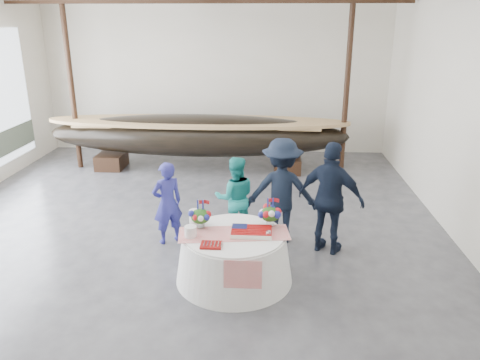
{
  "coord_description": "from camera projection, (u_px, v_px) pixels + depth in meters",
  "views": [
    {
      "loc": [
        1.61,
        -7.8,
        3.84
      ],
      "look_at": [
        1.11,
        -0.05,
        1.14
      ],
      "focal_mm": 35.0,
      "sensor_mm": 36.0,
      "label": 1
    }
  ],
  "objects": [
    {
      "name": "floor",
      "position": [
        181.0,
        236.0,
        8.71
      ],
      "size": [
        10.0,
        12.0,
        0.01
      ],
      "primitive_type": "cube",
      "color": "#3D3D42",
      "rests_on": "ground"
    },
    {
      "name": "wall_back",
      "position": [
        215.0,
        75.0,
        13.62
      ],
      "size": [
        10.0,
        0.02,
        4.5
      ],
      "primitive_type": "cube",
      "color": "silver",
      "rests_on": "ground"
    },
    {
      "name": "wall_right",
      "position": [
        477.0,
        120.0,
        7.66
      ],
      "size": [
        0.02,
        12.0,
        4.5
      ],
      "primitive_type": "cube",
      "color": "silver",
      "rests_on": "ground"
    },
    {
      "name": "pavilion_structure",
      "position": [
        179.0,
        8.0,
        8.07
      ],
      "size": [
        9.8,
        11.76,
        4.5
      ],
      "color": "black",
      "rests_on": "ground"
    },
    {
      "name": "longboat_display",
      "position": [
        198.0,
        135.0,
        12.22
      ],
      "size": [
        7.87,
        1.57,
        1.48
      ],
      "color": "black",
      "rests_on": "ground"
    },
    {
      "name": "banquet_table",
      "position": [
        234.0,
        257.0,
        7.15
      ],
      "size": [
        1.79,
        1.79,
        0.77
      ],
      "color": "white",
      "rests_on": "ground"
    },
    {
      "name": "tabletop_items",
      "position": [
        233.0,
        220.0,
        7.12
      ],
      "size": [
        1.71,
        1.0,
        0.4
      ],
      "color": "red",
      "rests_on": "banquet_table"
    },
    {
      "name": "guest_woman_blue",
      "position": [
        167.0,
        203.0,
        8.23
      ],
      "size": [
        0.66,
        0.6,
        1.5
      ],
      "primitive_type": "imported",
      "rotation": [
        0.0,
        0.0,
        3.73
      ],
      "color": "navy",
      "rests_on": "ground"
    },
    {
      "name": "guest_woman_teal",
      "position": [
        235.0,
        198.0,
        8.44
      ],
      "size": [
        0.82,
        0.69,
        1.53
      ],
      "primitive_type": "imported",
      "rotation": [
        0.0,
        0.0,
        3.3
      ],
      "color": "teal",
      "rests_on": "ground"
    },
    {
      "name": "guest_man_left",
      "position": [
        282.0,
        191.0,
        8.25
      ],
      "size": [
        1.26,
        0.77,
        1.9
      ],
      "primitive_type": "imported",
      "rotation": [
        0.0,
        0.0,
        3.09
      ],
      "color": "black",
      "rests_on": "ground"
    },
    {
      "name": "guest_man_right",
      "position": [
        331.0,
        199.0,
        7.82
      ],
      "size": [
        1.23,
        0.94,
        1.95
      ],
      "primitive_type": "imported",
      "rotation": [
        0.0,
        0.0,
        2.67
      ],
      "color": "black",
      "rests_on": "ground"
    }
  ]
}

